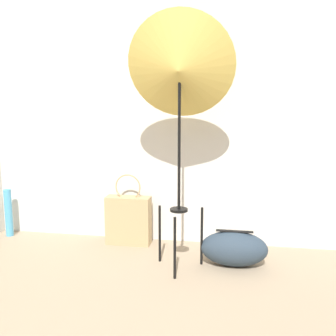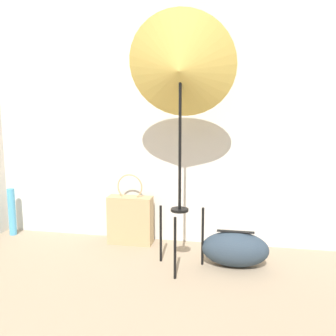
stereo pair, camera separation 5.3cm
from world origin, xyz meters
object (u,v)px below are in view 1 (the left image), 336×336
Objects in this scene: duffel_bag at (234,249)px; paper_roll at (8,213)px; photo_umbrella at (180,70)px; tote_bag at (128,220)px.

duffel_bag is 1.15× the size of paper_roll.
duffel_bag is 2.14m from paper_roll.
photo_umbrella is 2.99× the size of tote_bag.
paper_roll is (-2.12, 0.33, 0.09)m from duffel_bag.
tote_bag is 1.00m from duffel_bag.
photo_umbrella is 1.42m from duffel_bag.
paper_roll is at bearing 179.58° from tote_bag.
photo_umbrella is at bearing -40.29° from tote_bag.
tote_bag is at bearing 139.71° from photo_umbrella.
paper_roll reaches higher than duffel_bag.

